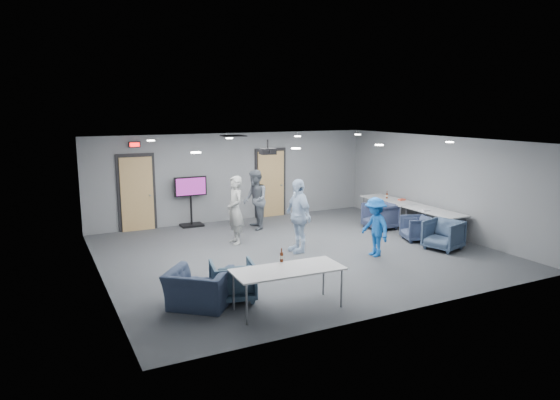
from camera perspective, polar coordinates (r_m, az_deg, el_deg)
name	(u,v)px	position (r m, az deg, el deg)	size (l,w,h in m)	color
floor	(296,252)	(12.23, 1.87, -5.94)	(9.00, 9.00, 0.00)	#33373B
ceiling	(297,141)	(11.75, 1.95, 6.79)	(9.00, 9.00, 0.00)	white
wall_back	(235,177)	(15.50, -5.17, 2.65)	(9.00, 0.02, 2.70)	slate
wall_front	(410,235)	(8.69, 14.61, -3.91)	(9.00, 0.02, 2.70)	slate
wall_left	(98,215)	(10.57, -20.08, -1.66)	(0.02, 8.00, 2.70)	slate
wall_right	(438,185)	(14.58, 17.65, 1.69)	(0.02, 8.00, 2.70)	slate
door_left	(137,193)	(14.69, -16.04, 0.73)	(1.06, 0.17, 2.24)	black
door_right	(271,183)	(15.97, -1.08, 1.90)	(1.06, 0.17, 2.24)	black
exit_sign	(134,145)	(14.50, -16.30, 6.10)	(0.32, 0.08, 0.16)	black
hvac_diffuser	(233,136)	(14.08, -5.36, 7.31)	(0.60, 0.60, 0.03)	black
downlights	(297,141)	(11.75, 1.95, 6.72)	(6.18, 3.78, 0.02)	white
person_a	(235,210)	(12.79, -5.14, -1.16)	(0.64, 0.42, 1.76)	#999B99
person_b	(255,200)	(14.31, -2.85, 0.03)	(0.84, 0.65, 1.72)	slate
person_c	(298,216)	(12.04, 2.09, -1.79)	(1.05, 0.44, 1.79)	silver
person_d	(375,227)	(11.94, 10.82, -3.04)	(0.91, 0.52, 1.40)	blue
chair_right_a	(380,216)	(14.70, 11.38, -1.80)	(0.81, 0.83, 0.76)	#343C59
chair_right_b	(416,228)	(13.65, 15.33, -3.15)	(0.69, 0.71, 0.65)	#35405B
chair_right_c	(443,235)	(12.97, 18.17, -3.81)	(0.79, 0.81, 0.74)	#394B63
chair_front_a	(233,281)	(9.24, -5.44, -9.16)	(0.77, 0.79, 0.72)	#3C5367
chair_front_b	(199,289)	(8.98, -9.29, -9.99)	(1.04, 0.91, 0.68)	#323E56
table_right_a	(390,201)	(15.43, 12.43, -0.08)	(0.81, 1.94, 0.73)	#B1B4B6
table_right_b	(435,213)	(14.04, 17.30, -1.38)	(0.74, 1.78, 0.73)	#B1B4B6
table_front_left	(288,271)	(8.69, 0.92, -8.11)	(1.96, 0.89, 0.73)	#B1B4B6
bottle_front	(282,257)	(9.02, 0.18, -6.51)	(0.07, 0.07, 0.25)	#56210E
bottle_right	(387,196)	(15.58, 12.12, 0.50)	(0.06, 0.06, 0.23)	#56210E
snack_box	(402,200)	(15.34, 13.75, 0.04)	(0.20, 0.14, 0.05)	#D64D35
wrapper	(426,210)	(13.94, 16.31, -1.12)	(0.20, 0.13, 0.04)	silver
tv_stand	(191,198)	(14.87, -10.15, 0.19)	(0.97, 0.46, 1.48)	black
projector	(268,151)	(12.35, -1.41, 5.60)	(0.41, 0.38, 0.36)	black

